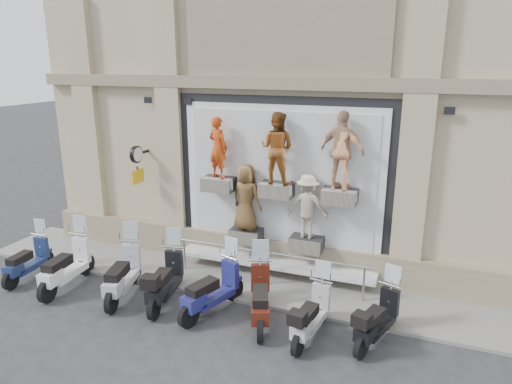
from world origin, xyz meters
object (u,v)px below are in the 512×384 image
Objects in this scene: scooter_f at (260,287)px; scooter_h at (378,309)px; scooter_a at (27,252)px; scooter_b at (65,256)px; guard_rail at (268,269)px; scooter_c at (122,264)px; scooter_d at (165,271)px; clock_sign_bracket at (137,160)px; scooter_g at (312,306)px; scooter_e at (212,280)px.

scooter_h is (2.40, 0.12, -0.08)m from scooter_f.
scooter_b reaches higher than scooter_a.
scooter_c is (-3.01, -1.64, 0.35)m from guard_rail.
scooter_b is 2.64m from scooter_d.
scooter_f is (4.92, 0.25, -0.02)m from scooter_b.
scooter_d is at bearing -45.48° from clock_sign_bracket.
clock_sign_bracket is 6.20m from scooter_g.
scooter_e reaches higher than scooter_h.
scooter_c is at bearing -159.24° from scooter_h.
scooter_f is at bearing -24.96° from clock_sign_bracket.
guard_rail is 2.55× the size of scooter_f.
scooter_f is at bearing 20.84° from scooter_e.
scooter_b is 1.03× the size of scooter_d.
guard_rail is 2.93× the size of scooter_a.
scooter_g is 0.99× the size of scooter_h.
scooter_b is 1.01× the size of scooter_c.
scooter_c is (2.84, 0.08, 0.11)m from scooter_a.
scooter_c reaches higher than guard_rail.
clock_sign_bracket reaches higher than scooter_f.
scooter_g is at bearing -147.35° from scooter_h.
scooter_f is at bearing -158.87° from scooter_h.
scooter_d is 3.45m from scooter_g.
scooter_b is 1.03× the size of scooter_e.
scooter_c is 1.13× the size of scooter_h.
scooter_f is (6.21, 0.20, 0.10)m from scooter_a.
scooter_c is 1.09m from scooter_d.
scooter_f is (1.10, 0.06, 0.01)m from scooter_e.
scooter_d is at bearing 160.33° from scooter_f.
scooter_d reaches higher than scooter_h.
scooter_g is (2.25, -0.14, -0.07)m from scooter_e.
guard_rail is 2.50× the size of scooter_b.
scooter_h is (7.32, 0.36, -0.10)m from scooter_b.
scooter_c is at bearing 175.33° from scooter_d.
guard_rail is at bearing 13.61° from scooter_c.
scooter_f is at bearing -3.63° from scooter_a.
scooter_a reaches higher than guard_rail.
scooter_d is (3.92, 0.18, 0.09)m from scooter_a.
clock_sign_bracket is 0.50× the size of scooter_b.
scooter_g is at bearing -21.98° from clock_sign_bracket.
scooter_g is at bearing -16.01° from scooter_c.
scooter_h is at bearing -17.41° from scooter_f.
scooter_b is 1.56m from scooter_c.
scooter_b is 1.14× the size of scooter_g.
scooter_d reaches higher than guard_rail.
clock_sign_bracket is at bearing 42.82° from scooter_a.
scooter_b is (1.29, -0.04, 0.12)m from scooter_a.
guard_rail is at bearing 82.98° from scooter_e.
scooter_b is at bearing 174.60° from scooter_d.
scooter_b is 1.13× the size of scooter_h.
scooter_a is at bearing -131.69° from clock_sign_bracket.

